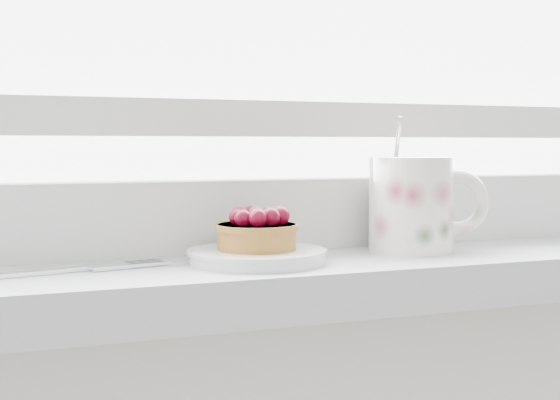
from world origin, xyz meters
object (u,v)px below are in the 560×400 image
raspberry_tart (257,230)px  fork (39,272)px  saucer (257,256)px  floral_mug (414,202)px

raspberry_tart → fork: raspberry_tart is taller
raspberry_tart → fork: size_ratio=0.33×
saucer → raspberry_tart: bearing=-27.4°
raspberry_tart → fork: bearing=178.4°
saucer → fork: (-0.18, 0.01, -0.00)m
saucer → raspberry_tart: 0.02m
raspberry_tart → fork: (-0.18, 0.01, -0.03)m
fork → floral_mug: bearing=1.4°
saucer → fork: size_ratio=0.57×
saucer → floral_mug: (0.17, 0.01, 0.04)m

